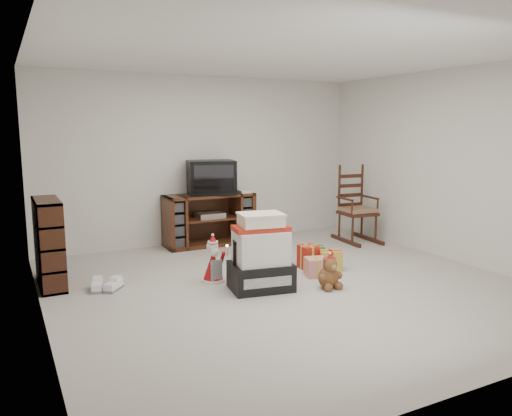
{
  "coord_description": "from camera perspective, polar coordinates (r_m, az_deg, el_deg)",
  "views": [
    {
      "loc": [
        -2.76,
        -4.59,
        1.73
      ],
      "look_at": [
        -0.09,
        0.6,
        0.79
      ],
      "focal_mm": 35.0,
      "sensor_mm": 36.0,
      "label": 1
    }
  ],
  "objects": [
    {
      "name": "room",
      "position": [
        5.38,
        3.76,
        3.94
      ],
      "size": [
        5.01,
        5.01,
        2.51
      ],
      "color": "#B7B2A7",
      "rests_on": "ground"
    },
    {
      "name": "bookshelf",
      "position": [
        5.94,
        -22.58,
        -3.89
      ],
      "size": [
        0.26,
        0.79,
        0.97
      ],
      "color": "#381B0F",
      "rests_on": "floor"
    },
    {
      "name": "teddy_bear",
      "position": [
        5.55,
        8.31,
        -7.51
      ],
      "size": [
        0.24,
        0.21,
        0.35
      ],
      "color": "brown",
      "rests_on": "floor"
    },
    {
      "name": "crt_television",
      "position": [
        7.39,
        -5.13,
        3.51
      ],
      "size": [
        0.77,
        0.62,
        0.5
      ],
      "rotation": [
        0.0,
        0.0,
        -0.22
      ],
      "color": "black",
      "rests_on": "tv_stand"
    },
    {
      "name": "stocking",
      "position": [
        5.69,
        -0.17,
        -5.74
      ],
      "size": [
        0.27,
        0.16,
        0.54
      ],
      "primitive_type": null,
      "rotation": [
        0.0,
        0.0,
        0.2
      ],
      "color": "#0C6E1A",
      "rests_on": "floor"
    },
    {
      "name": "mrs_claus_figurine",
      "position": [
        5.71,
        -4.92,
        -6.37
      ],
      "size": [
        0.27,
        0.25,
        0.54
      ],
      "color": "#A41115",
      "rests_on": "floor"
    },
    {
      "name": "tv_stand",
      "position": [
        7.47,
        -5.35,
        -1.32
      ],
      "size": [
        1.34,
        0.48,
        0.76
      ],
      "rotation": [
        0.0,
        0.0,
        -0.0
      ],
      "color": "#401F12",
      "rests_on": "floor"
    },
    {
      "name": "gift_cluster",
      "position": [
        6.26,
        7.21,
        -5.86
      ],
      "size": [
        0.52,
        0.8,
        0.24
      ],
      "color": "#A92113",
      "rests_on": "floor"
    },
    {
      "name": "gift_pile",
      "position": [
        5.39,
        0.56,
        -5.63
      ],
      "size": [
        0.72,
        0.57,
        0.82
      ],
      "rotation": [
        0.0,
        0.0,
        -0.17
      ],
      "color": "black",
      "rests_on": "floor"
    },
    {
      "name": "santa_figurine",
      "position": [
        6.21,
        2.38,
        -5.08
      ],
      "size": [
        0.27,
        0.25,
        0.55
      ],
      "color": "#A41115",
      "rests_on": "floor"
    },
    {
      "name": "red_suitcase",
      "position": [
        5.46,
        -0.36,
        -6.37
      ],
      "size": [
        0.47,
        0.36,
        0.63
      ],
      "rotation": [
        0.0,
        0.0,
        -0.38
      ],
      "color": "maroon",
      "rests_on": "floor"
    },
    {
      "name": "sneaker_pair",
      "position": [
        5.68,
        -16.83,
        -8.53
      ],
      "size": [
        0.39,
        0.29,
        0.1
      ],
      "rotation": [
        0.0,
        0.0,
        -0.43
      ],
      "color": "white",
      "rests_on": "floor"
    },
    {
      "name": "rocking_chair",
      "position": [
        7.85,
        11.26,
        -0.7
      ],
      "size": [
        0.56,
        0.85,
        1.22
      ],
      "rotation": [
        0.0,
        0.0,
        -0.09
      ],
      "color": "#381B0F",
      "rests_on": "floor"
    }
  ]
}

